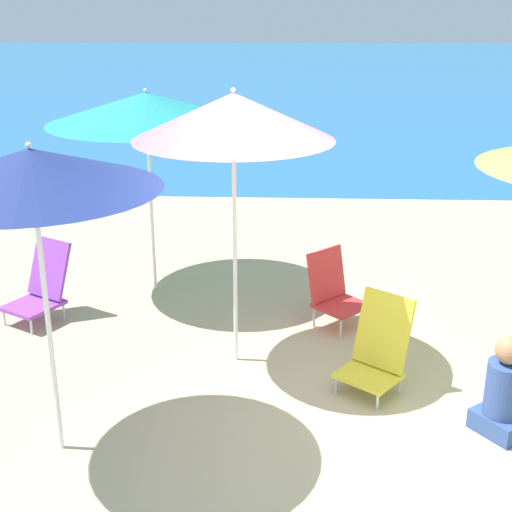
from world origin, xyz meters
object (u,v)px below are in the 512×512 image
at_px(beach_umbrella_navy, 31,170).
at_px(beach_chair_red, 333,289).
at_px(beach_umbrella_pink, 233,117).
at_px(beach_chair_yellow, 377,349).
at_px(beach_chair_purple, 42,286).
at_px(beach_umbrella_teal, 146,108).
at_px(person_seated_near, 504,393).

height_order(beach_umbrella_navy, beach_chair_red, beach_umbrella_navy).
bearing_deg(beach_umbrella_pink, beach_chair_yellow, -19.57).
relative_size(beach_chair_yellow, beach_chair_purple, 1.03).
xyz_separation_m(beach_umbrella_pink, beach_umbrella_navy, (-1.19, -1.40, -0.12)).
xyz_separation_m(beach_chair_red, beach_chair_purple, (-2.95, 0.02, -0.02)).
bearing_deg(beach_chair_yellow, beach_umbrella_teal, 174.78).
bearing_deg(beach_umbrella_navy, person_seated_near, 6.10).
distance_m(beach_umbrella_navy, beach_chair_red, 3.49).
distance_m(beach_chair_red, person_seated_near, 2.18).
relative_size(beach_umbrella_pink, beach_chair_red, 3.20).
height_order(beach_umbrella_teal, beach_chair_yellow, beach_umbrella_teal).
bearing_deg(beach_umbrella_pink, beach_umbrella_teal, 122.13).
bearing_deg(beach_chair_yellow, beach_umbrella_pink, -162.02).
bearing_deg(beach_chair_purple, beach_chair_yellow, 8.34).
relative_size(beach_umbrella_pink, beach_chair_purple, 3.08).
distance_m(beach_umbrella_navy, beach_chair_yellow, 3.11).
xyz_separation_m(beach_chair_yellow, beach_chair_purple, (-3.25, 1.25, -0.01)).
xyz_separation_m(beach_umbrella_navy, beach_chair_yellow, (2.40, 0.97, -1.72)).
distance_m(beach_chair_red, beach_chair_yellow, 1.26).
distance_m(beach_umbrella_navy, beach_chair_purple, 2.94).
bearing_deg(beach_umbrella_navy, beach_chair_purple, 110.98).
relative_size(beach_umbrella_navy, person_seated_near, 2.83).
bearing_deg(person_seated_near, beach_chair_purple, 118.71).
distance_m(beach_umbrella_pink, person_seated_near, 2.99).
xyz_separation_m(beach_umbrella_navy, beach_chair_red, (2.10, 2.19, -1.71)).
height_order(beach_umbrella_pink, beach_umbrella_navy, beach_umbrella_pink).
relative_size(beach_umbrella_pink, beach_umbrella_navy, 1.08).
distance_m(beach_umbrella_teal, beach_chair_purple, 2.12).
height_order(beach_umbrella_navy, beach_chair_purple, beach_umbrella_navy).
bearing_deg(person_seated_near, beach_chair_yellow, 107.70).
height_order(beach_chair_red, beach_chair_yellow, beach_chair_yellow).
relative_size(beach_umbrella_teal, beach_chair_purple, 2.81).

